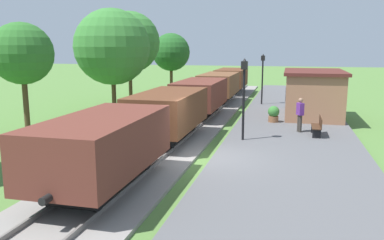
{
  "coord_description": "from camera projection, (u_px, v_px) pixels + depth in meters",
  "views": [
    {
      "loc": [
        3.0,
        -14.37,
        4.43
      ],
      "look_at": [
        -0.83,
        0.97,
        1.48
      ],
      "focal_mm": 36.74,
      "sensor_mm": 36.0,
      "label": 1
    }
  ],
  "objects": [
    {
      "name": "tree_field_left",
      "position": [
        129.0,
        42.0,
        30.25
      ],
      "size": [
        4.71,
        4.71,
        7.15
      ],
      "color": "#4C3823",
      "rests_on": "ground"
    },
    {
      "name": "tree_field_distant",
      "position": [
        171.0,
        52.0,
        36.48
      ],
      "size": [
        3.49,
        3.49,
        5.7
      ],
      "color": "#4C3823",
      "rests_on": "ground"
    },
    {
      "name": "rail_far",
      "position": [
        132.0,
        153.0,
        15.94
      ],
      "size": [
        0.07,
        60.0,
        0.14
      ],
      "primitive_type": "cube",
      "color": "slate",
      "rests_on": "track_ballast"
    },
    {
      "name": "person_waiting",
      "position": [
        300.0,
        113.0,
        19.44
      ],
      "size": [
        0.39,
        0.45,
        1.71
      ],
      "rotation": [
        0.0,
        0.0,
        3.61
      ],
      "color": "#38332D",
      "rests_on": "platform_slab"
    },
    {
      "name": "station_hut",
      "position": [
        313.0,
        93.0,
        23.96
      ],
      "size": [
        3.5,
        5.8,
        2.78
      ],
      "color": "#9E6B4C",
      "rests_on": "platform_slab"
    },
    {
      "name": "lamp_post_near",
      "position": [
        244.0,
        84.0,
        17.49
      ],
      "size": [
        0.28,
        0.28,
        3.7
      ],
      "color": "black",
      "rests_on": "platform_slab"
    },
    {
      "name": "tree_trackside_far",
      "position": [
        112.0,
        47.0,
        24.67
      ],
      "size": [
        4.78,
        4.78,
        6.83
      ],
      "color": "#4C3823",
      "rests_on": "ground"
    },
    {
      "name": "rail_near",
      "position": [
        165.0,
        155.0,
        15.6
      ],
      "size": [
        0.07,
        60.0,
        0.14
      ],
      "primitive_type": "cube",
      "color": "slate",
      "rests_on": "track_ballast"
    },
    {
      "name": "track_ballast",
      "position": [
        148.0,
        157.0,
        15.8
      ],
      "size": [
        3.8,
        60.0,
        0.12
      ],
      "primitive_type": "cube",
      "color": "gray",
      "rests_on": "ground"
    },
    {
      "name": "freight_train",
      "position": [
        200.0,
        96.0,
        24.44
      ],
      "size": [
        2.5,
        32.6,
        2.12
      ],
      "color": "brown",
      "rests_on": "rail_near"
    },
    {
      "name": "potted_planter",
      "position": [
        274.0,
        114.0,
        22.13
      ],
      "size": [
        0.64,
        0.64,
        0.92
      ],
      "color": "brown",
      "rests_on": "platform_slab"
    },
    {
      "name": "tree_trackside_mid",
      "position": [
        22.0,
        54.0,
        19.84
      ],
      "size": [
        3.14,
        3.14,
        5.67
      ],
      "color": "#4C3823",
      "rests_on": "ground"
    },
    {
      "name": "bench_near_hut",
      "position": [
        318.0,
        126.0,
        18.72
      ],
      "size": [
        0.42,
        1.5,
        0.91
      ],
      "color": "#422819",
      "rests_on": "platform_slab"
    },
    {
      "name": "lamp_post_far",
      "position": [
        263.0,
        70.0,
        28.71
      ],
      "size": [
        0.28,
        0.28,
        3.7
      ],
      "color": "black",
      "rests_on": "platform_slab"
    },
    {
      "name": "ground_plane",
      "position": [
        207.0,
        163.0,
        15.23
      ],
      "size": [
        160.0,
        160.0,
        0.0
      ],
      "primitive_type": "plane",
      "color": "#517A38"
    },
    {
      "name": "platform_slab",
      "position": [
        292.0,
        166.0,
        14.45
      ],
      "size": [
        6.0,
        60.0,
        0.25
      ],
      "primitive_type": "cube",
      "color": "#565659",
      "rests_on": "ground"
    }
  ]
}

